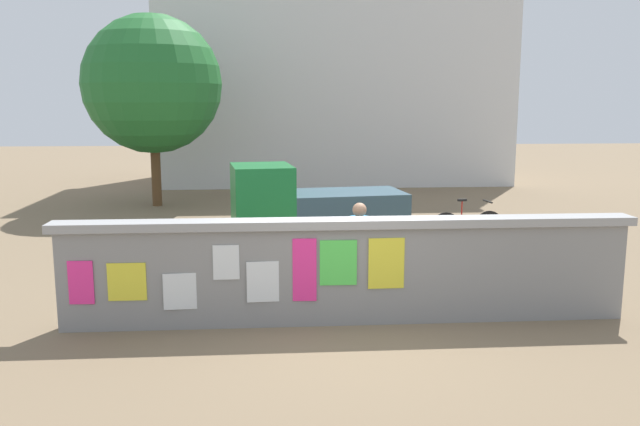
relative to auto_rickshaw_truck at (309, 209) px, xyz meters
The scene contains 9 objects.
ground 3.51m from the auto_rickshaw_truck, 85.18° to the left, with size 60.00×60.00×0.00m, color #7A664C.
poster_wall 4.63m from the auto_rickshaw_truck, 86.59° to the right, with size 8.25×0.42×1.52m.
auto_rickshaw_truck is the anchor object (origin of this frame).
motorcycle 4.28m from the auto_rickshaw_truck, 45.65° to the right, with size 1.90×0.56×0.87m.
bicycle_near 3.81m from the auto_rickshaw_truck, 12.69° to the left, with size 1.70×0.44×0.95m.
bicycle_far 3.21m from the auto_rickshaw_truck, 117.23° to the right, with size 1.71×0.44×0.95m.
person_walking 3.85m from the auto_rickshaw_truck, 81.68° to the right, with size 0.45×0.45×1.62m.
tree_roadside 8.17m from the auto_rickshaw_truck, 123.58° to the left, with size 4.08×4.08×5.68m.
building_background 13.28m from the auto_rickshaw_truck, 82.55° to the left, with size 13.37×5.80×8.85m.
Camera 1 is at (-1.07, -9.06, 3.17)m, focal length 36.99 mm.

